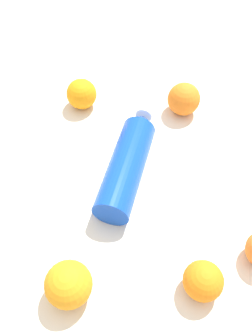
{
  "coord_description": "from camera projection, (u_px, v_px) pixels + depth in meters",
  "views": [
    {
      "loc": [
        -0.01,
        -0.45,
        0.63
      ],
      "look_at": [
        -0.02,
        -0.01,
        0.04
      ],
      "focal_mm": 37.33,
      "sensor_mm": 36.0,
      "label": 1
    }
  ],
  "objects": [
    {
      "name": "orange_0",
      "position": [
        82.0,
        94.0,
        0.87
      ],
      "size": [
        0.08,
        0.08,
        0.08
      ],
      "primitive_type": "sphere",
      "color": "orange",
      "rests_on": "ground_plane"
    },
    {
      "name": "orange_1",
      "position": [
        203.0,
        281.0,
        0.59
      ],
      "size": [
        0.07,
        0.07,
        0.07
      ],
      "primitive_type": "sphere",
      "color": "orange",
      "rests_on": "ground_plane"
    },
    {
      "name": "ground_plane",
      "position": [
        136.0,
        174.0,
        0.77
      ],
      "size": [
        2.4,
        2.4,
        0.0
      ],
      "primitive_type": "plane",
      "color": "silver"
    },
    {
      "name": "orange_3",
      "position": [
        184.0,
        99.0,
        0.86
      ],
      "size": [
        0.08,
        0.08,
        0.08
      ],
      "primitive_type": "sphere",
      "color": "orange",
      "rests_on": "ground_plane"
    },
    {
      "name": "orange_4",
      "position": [
        69.0,
        284.0,
        0.58
      ],
      "size": [
        0.08,
        0.08,
        0.08
      ],
      "primitive_type": "sphere",
      "color": "orange",
      "rests_on": "ground_plane"
    },
    {
      "name": "water_bottle",
      "position": [
        129.0,
        159.0,
        0.75
      ],
      "size": [
        0.14,
        0.3,
        0.08
      ],
      "rotation": [
        0.0,
        0.0,
        1.32
      ],
      "color": "blue",
      "rests_on": "ground_plane"
    }
  ]
}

